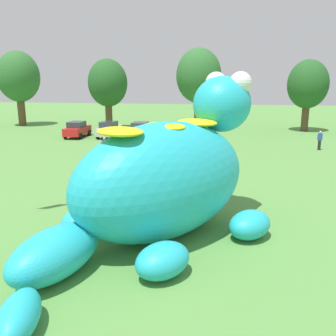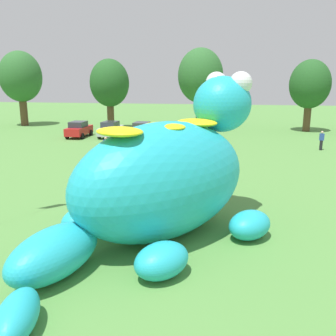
{
  "view_description": "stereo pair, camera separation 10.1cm",
  "coord_description": "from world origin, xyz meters",
  "views": [
    {
      "loc": [
        3.68,
        -12.78,
        6.2
      ],
      "look_at": [
        1.33,
        2.01,
        2.56
      ],
      "focal_mm": 39.46,
      "sensor_mm": 36.0,
      "label": 1
    },
    {
      "loc": [
        3.78,
        -12.76,
        6.2
      ],
      "look_at": [
        1.33,
        2.01,
        2.56
      ],
      "focal_mm": 39.46,
      "sensor_mm": 36.0,
      "label": 2
    }
  ],
  "objects": [
    {
      "name": "tree_centre_left",
      "position": [
        12.98,
        33.8,
        5.5
      ],
      "size": [
        4.74,
        4.74,
        8.4
      ],
      "color": "brown",
      "rests_on": "ground"
    },
    {
      "name": "ground_plane",
      "position": [
        0.0,
        0.0,
        0.0
      ],
      "size": [
        160.0,
        160.0,
        0.0
      ],
      "primitive_type": "plane",
      "color": "#568E42"
    },
    {
      "name": "car_silver",
      "position": [
        -8.84,
        25.42,
        0.86
      ],
      "size": [
        2.05,
        4.16,
        1.72
      ],
      "color": "#B7BABF",
      "rests_on": "ground"
    },
    {
      "name": "spectator_near_inflatable",
      "position": [
        -5.82,
        14.9,
        0.85
      ],
      "size": [
        0.38,
        0.26,
        1.71
      ],
      "color": "#726656",
      "rests_on": "ground"
    },
    {
      "name": "tree_mid_left",
      "position": [
        0.06,
        34.18,
        6.47
      ],
      "size": [
        5.57,
        5.57,
        9.89
      ],
      "color": "brown",
      "rests_on": "ground"
    },
    {
      "name": "spectator_mid_field",
      "position": [
        11.91,
        21.33,
        0.85
      ],
      "size": [
        0.38,
        0.26,
        1.71
      ],
      "color": "black",
      "rests_on": "ground"
    },
    {
      "name": "tree_far_left",
      "position": [
        -23.68,
        33.58,
        6.39
      ],
      "size": [
        5.5,
        5.5,
        9.76
      ],
      "color": "brown",
      "rests_on": "ground"
    },
    {
      "name": "giant_inflatable_creature",
      "position": [
        1.33,
        0.98,
        2.38
      ],
      "size": [
        8.97,
        12.22,
        6.51
      ],
      "color": "#23B2C6",
      "rests_on": "ground"
    },
    {
      "name": "car_red",
      "position": [
        -12.26,
        24.9,
        0.86
      ],
      "size": [
        1.97,
        4.12,
        1.72
      ],
      "color": "red",
      "rests_on": "ground"
    },
    {
      "name": "tree_left",
      "position": [
        -11.01,
        32.17,
        5.61
      ],
      "size": [
        4.83,
        4.83,
        8.58
      ],
      "color": "brown",
      "rests_on": "ground"
    },
    {
      "name": "car_yellow",
      "position": [
        -5.37,
        25.36,
        0.86
      ],
      "size": [
        2.01,
        4.14,
        1.72
      ],
      "color": "yellow",
      "rests_on": "ground"
    }
  ]
}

